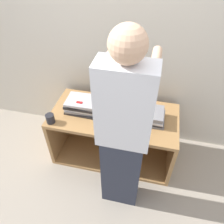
% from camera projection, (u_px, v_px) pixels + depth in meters
% --- Properties ---
extents(ground_plane, '(12.00, 12.00, 0.00)m').
position_uv_depth(ground_plane, '(107.00, 174.00, 2.44)').
color(ground_plane, '#9E9384').
extents(wall_back, '(8.00, 0.05, 2.40)m').
position_uv_depth(wall_back, '(124.00, 44.00, 2.19)').
color(wall_back, beige).
rests_on(wall_back, ground_plane).
extents(cart, '(1.32, 0.65, 0.62)m').
position_uv_depth(cart, '(115.00, 130.00, 2.52)').
color(cart, '#A87A47').
rests_on(cart, ground_plane).
extents(laptop_open, '(0.31, 0.32, 0.24)m').
position_uv_depth(laptop_open, '(115.00, 108.00, 2.27)').
color(laptop_open, '#333338').
rests_on(laptop_open, cart).
extents(laptop_stack_left, '(0.33, 0.26, 0.14)m').
position_uv_depth(laptop_stack_left, '(82.00, 105.00, 2.27)').
color(laptop_stack_left, '#232326').
rests_on(laptop_stack_left, cart).
extents(laptop_stack_right, '(0.34, 0.25, 0.12)m').
position_uv_depth(laptop_stack_right, '(148.00, 115.00, 2.17)').
color(laptop_stack_right, slate).
rests_on(laptop_stack_right, cart).
extents(person, '(0.40, 0.53, 1.75)m').
position_uv_depth(person, '(123.00, 136.00, 1.69)').
color(person, '#2D3342').
rests_on(person, ground_plane).
extents(mug, '(0.08, 0.08, 0.10)m').
position_uv_depth(mug, '(50.00, 119.00, 2.15)').
color(mug, '#232328').
rests_on(mug, cart).
extents(inventory_tag, '(0.06, 0.02, 0.01)m').
position_uv_depth(inventory_tag, '(79.00, 102.00, 2.18)').
color(inventory_tag, red).
rests_on(inventory_tag, laptop_stack_left).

